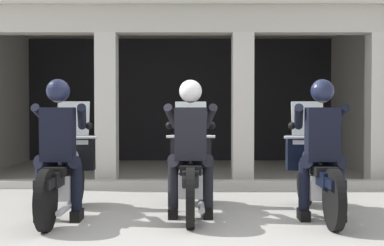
{
  "coord_description": "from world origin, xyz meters",
  "views": [
    {
      "loc": [
        0.02,
        -5.94,
        1.26
      ],
      "look_at": [
        0.0,
        0.49,
        1.08
      ],
      "focal_mm": 49.62,
      "sensor_mm": 36.0,
      "label": 1
    }
  ],
  "objects": [
    {
      "name": "motorcycle_center",
      "position": [
        0.0,
        0.4,
        0.5
      ],
      "size": [
        0.62,
        2.04,
        1.35
      ],
      "rotation": [
        0.0,
        0.0,
        -0.27
      ],
      "color": "black",
      "rests_on": "ground"
    },
    {
      "name": "police_officer_right",
      "position": [
        1.47,
        -0.0,
        0.94
      ],
      "size": [
        0.63,
        0.61,
        1.58
      ],
      "rotation": [
        0.0,
        0.0,
        -0.23
      ],
      "color": "black",
      "rests_on": "ground"
    },
    {
      "name": "motorcycle_left",
      "position": [
        -1.47,
        0.25,
        0.5
      ],
      "size": [
        0.62,
        2.04,
        1.35
      ],
      "rotation": [
        0.0,
        0.0,
        -0.22
      ],
      "color": "black",
      "rests_on": "ground"
    },
    {
      "name": "station_building",
      "position": [
        -0.27,
        5.17,
        1.94
      ],
      "size": [
        7.9,
        4.63,
        3.1
      ],
      "color": "black",
      "rests_on": "ground"
    },
    {
      "name": "police_officer_left",
      "position": [
        -1.47,
        -0.03,
        0.94
      ],
      "size": [
        0.63,
        0.61,
        1.58
      ],
      "rotation": [
        0.0,
        0.0,
        -0.22
      ],
      "color": "black",
      "rests_on": "ground"
    },
    {
      "name": "motorcycle_right",
      "position": [
        1.48,
        0.28,
        0.5
      ],
      "size": [
        0.62,
        2.04,
        1.35
      ],
      "rotation": [
        0.0,
        0.0,
        -0.23
      ],
      "color": "black",
      "rests_on": "ground"
    },
    {
      "name": "ground_plane",
      "position": [
        0.0,
        3.0,
        0.0
      ],
      "size": [
        80.0,
        80.0,
        0.0
      ],
      "primitive_type": "plane",
      "color": "#A8A59E"
    },
    {
      "name": "kerb_strip",
      "position": [
        -0.27,
        2.4,
        0.06
      ],
      "size": [
        7.4,
        0.24,
        0.12
      ],
      "primitive_type": "cube",
      "color": "#B7B5AD",
      "rests_on": "ground"
    },
    {
      "name": "police_officer_center",
      "position": [
        0.0,
        0.12,
        0.94
      ],
      "size": [
        0.63,
        0.61,
        1.58
      ],
      "rotation": [
        0.0,
        0.0,
        -0.27
      ],
      "color": "black",
      "rests_on": "ground"
    }
  ]
}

